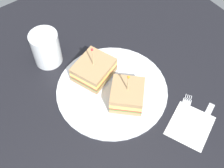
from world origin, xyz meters
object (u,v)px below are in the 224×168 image
Objects in this scene: plate at (112,89)px; fork at (185,109)px; drink_glass at (46,49)px; knife at (205,119)px; sandwich_half_front at (127,95)px; napkin at (190,126)px; sandwich_half_back at (94,70)px.

plate is 2.72× the size of fork.
knife is (40.37, 21.93, -4.35)cm from drink_glass.
knife is at bearing 38.72° from sandwich_half_front.
drink_glass is 0.86× the size of knife.
fork is (-4.24, 2.26, 0.10)cm from napkin.
sandwich_half_back reaches higher than drink_glass.
fork is (15.83, 11.61, -0.29)cm from plate.
plate is 2.97× the size of drink_glass.
fork reaches higher than napkin.
knife reaches higher than napkin.
plate is 2.52× the size of sandwich_half_front.
drink_glass is 0.92× the size of fork.
plate is at bearing -147.24° from knife.
sandwich_half_front is 17.38cm from napkin.
napkin is (20.06, 9.35, -0.39)cm from plate.
sandwich_half_back is 1.14× the size of fork.
napkin is at bearing -103.10° from knife.
plate is at bearing -170.38° from sandwich_half_front.
plate is 2.76× the size of napkin.
knife is (0.98, 4.19, 0.10)cm from napkin.
fork is 0.94× the size of knife.
drink_glass is 43.43cm from napkin.
drink_glass reaches higher than knife.
napkin is 0.93× the size of knife.
drink_glass is at bearing -150.36° from fork.
plate is 2.56× the size of knife.
knife is (21.04, 13.54, -0.29)cm from plate.
fork is at bearing 29.95° from sandwich_half_back.
sandwich_half_front is 1.18× the size of drink_glass.
drink_glass is 40.68cm from fork.
sandwich_half_back is 14.68cm from drink_glass.
sandwich_half_back is 26.01cm from fork.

